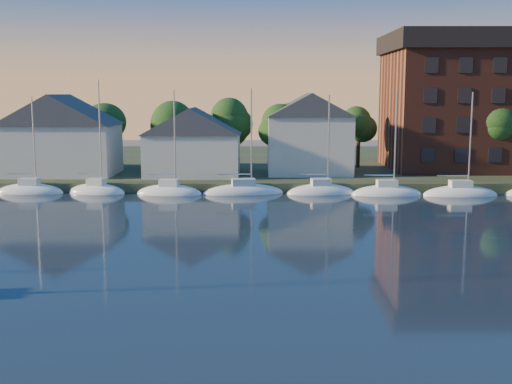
{
  "coord_description": "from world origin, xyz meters",
  "views": [
    {
      "loc": [
        1.79,
        -19.15,
        10.76
      ],
      "look_at": [
        1.65,
        22.0,
        4.41
      ],
      "focal_mm": 45.0,
      "sensor_mm": 36.0,
      "label": 1
    }
  ],
  "objects_px": {
    "clubhouse_east": "(309,133)",
    "clubhouse_centre": "(193,141)",
    "clubhouse_west": "(61,134)",
    "condo_block": "(506,101)"
  },
  "relations": [
    {
      "from": "clubhouse_east",
      "to": "clubhouse_centre",
      "type": "bearing_deg",
      "value": -171.87
    },
    {
      "from": "clubhouse_east",
      "to": "clubhouse_west",
      "type": "bearing_deg",
      "value": -178.09
    },
    {
      "from": "clubhouse_west",
      "to": "clubhouse_centre",
      "type": "bearing_deg",
      "value": -3.58
    },
    {
      "from": "clubhouse_centre",
      "to": "condo_block",
      "type": "xyz_separation_m",
      "value": [
        40.0,
        7.95,
        4.66
      ]
    },
    {
      "from": "clubhouse_west",
      "to": "clubhouse_east",
      "type": "height_order",
      "value": "clubhouse_east"
    },
    {
      "from": "clubhouse_west",
      "to": "clubhouse_east",
      "type": "relative_size",
      "value": 1.3
    },
    {
      "from": "clubhouse_centre",
      "to": "condo_block",
      "type": "distance_m",
      "value": 41.05
    },
    {
      "from": "clubhouse_west",
      "to": "condo_block",
      "type": "height_order",
      "value": "condo_block"
    },
    {
      "from": "clubhouse_centre",
      "to": "clubhouse_east",
      "type": "distance_m",
      "value": 14.17
    },
    {
      "from": "clubhouse_west",
      "to": "clubhouse_east",
      "type": "xyz_separation_m",
      "value": [
        30.0,
        1.0,
        0.07
      ]
    }
  ]
}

